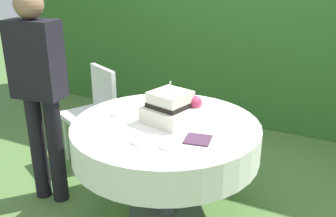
# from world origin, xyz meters

# --- Properties ---
(ground_plane) EXTENTS (20.00, 20.00, 0.00)m
(ground_plane) POSITION_xyz_m (0.00, 0.00, 0.00)
(ground_plane) COLOR #547A3D
(cake_table) EXTENTS (1.29, 1.29, 0.74)m
(cake_table) POSITION_xyz_m (0.00, 0.00, 0.62)
(cake_table) COLOR #4C4C51
(cake_table) RESTS_ON ground_plane
(wedding_cake) EXTENTS (0.38, 0.37, 0.29)m
(wedding_cake) POSITION_xyz_m (0.02, 0.05, 0.84)
(wedding_cake) COLOR silver
(wedding_cake) RESTS_ON cake_table
(serving_plate_near) EXTENTS (0.14, 0.14, 0.01)m
(serving_plate_near) POSITION_xyz_m (-0.23, 0.35, 0.74)
(serving_plate_near) COLOR white
(serving_plate_near) RESTS_ON cake_table
(serving_plate_far) EXTENTS (0.13, 0.13, 0.01)m
(serving_plate_far) POSITION_xyz_m (-0.37, -0.01, 0.74)
(serving_plate_far) COLOR white
(serving_plate_far) RESTS_ON cake_table
(serving_plate_left) EXTENTS (0.12, 0.12, 0.01)m
(serving_plate_left) POSITION_xyz_m (-0.01, -0.33, 0.74)
(serving_plate_left) COLOR white
(serving_plate_left) RESTS_ON cake_table
(serving_plate_right) EXTENTS (0.10, 0.10, 0.01)m
(serving_plate_right) POSITION_xyz_m (0.17, -0.32, 0.74)
(serving_plate_right) COLOR white
(serving_plate_right) RESTS_ON cake_table
(napkin_stack) EXTENTS (0.18, 0.18, 0.01)m
(napkin_stack) POSITION_xyz_m (0.30, -0.15, 0.74)
(napkin_stack) COLOR #4C2D47
(napkin_stack) RESTS_ON cake_table
(garden_chair) EXTENTS (0.54, 0.54, 0.89)m
(garden_chair) POSITION_xyz_m (-0.96, 0.47, 0.54)
(garden_chair) COLOR white
(garden_chair) RESTS_ON ground_plane
(standing_person) EXTENTS (0.38, 0.25, 1.60)m
(standing_person) POSITION_xyz_m (-0.92, -0.20, 0.93)
(standing_person) COLOR black
(standing_person) RESTS_ON ground_plane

